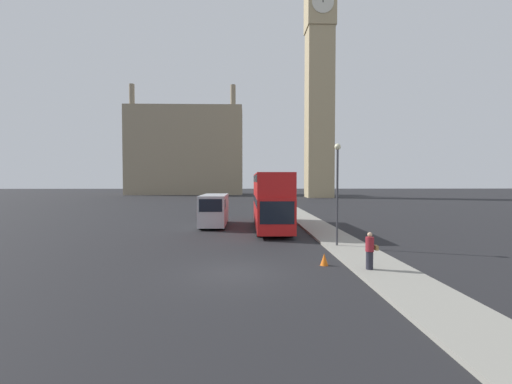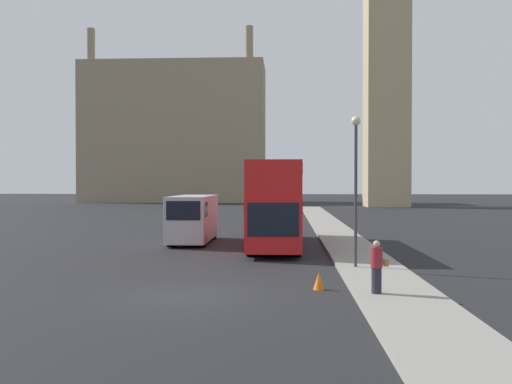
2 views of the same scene
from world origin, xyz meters
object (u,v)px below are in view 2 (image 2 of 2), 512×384
Objects in this scene: red_double_decker_bus at (276,200)px; white_van at (193,218)px; pedestrian at (377,267)px; street_lamp at (356,168)px.

red_double_decker_bus reaches higher than white_van.
white_van is (-4.68, 1.64, -1.04)m from red_double_decker_bus.
pedestrian is at bearing -76.43° from red_double_decker_bus.
red_double_decker_bus is 5.06m from white_van.
white_van is 3.97× the size of pedestrian.
red_double_decker_bus is 1.85× the size of white_van.
red_double_decker_bus reaches higher than pedestrian.
white_van is at bearing 117.86° from pedestrian.
street_lamp is at bearing 89.71° from pedestrian.
pedestrian is 6.10m from street_lamp.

